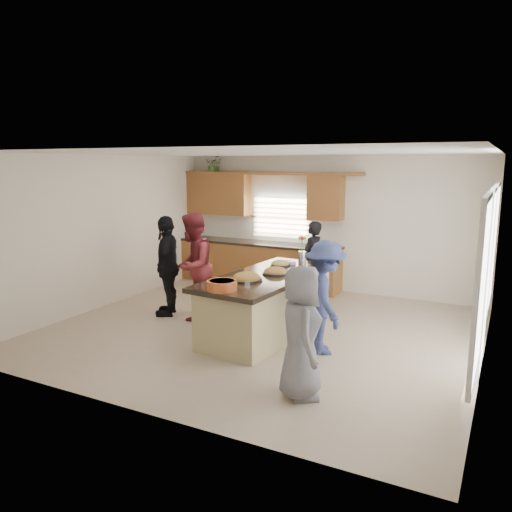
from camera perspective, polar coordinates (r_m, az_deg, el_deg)
The scene contains 18 objects.
floor at distance 8.12m, azimuth 0.61°, elevation -8.45°, with size 6.50×6.50×0.00m, color tan.
room_shell at distance 7.71m, azimuth 0.64°, elevation 5.01°, with size 6.52×6.02×2.81m.
back_cabinetry at distance 10.92m, azimuth 0.16°, elevation 1.44°, with size 4.08×0.66×2.46m.
right_wall_glazing at distance 6.86m, azimuth 24.89°, elevation -1.41°, with size 0.06×4.00×2.25m.
island at distance 7.84m, azimuth 1.27°, elevation -5.70°, with size 1.34×2.78×0.95m.
platter_front at distance 7.34m, azimuth -1.08°, elevation -2.59°, with size 0.47×0.47×0.19m.
platter_mid at distance 7.77m, azimuth 2.24°, elevation -1.86°, with size 0.41×0.41×0.17m.
platter_back at distance 8.40m, azimuth 2.79°, elevation -0.91°, with size 0.34×0.34×0.14m.
salad_bowl at distance 6.79m, azimuth -3.92°, elevation -3.30°, with size 0.42×0.42×0.13m.
clear_cup at distance 6.83m, azimuth -0.99°, elevation -3.41°, with size 0.07×0.07×0.10m, color white.
plate_stack at distance 8.53m, azimuth 3.84°, elevation -0.75°, with size 0.22×0.22×0.05m, color #A77DB6.
flower_vase at distance 8.73m, azimuth 5.31°, elevation 0.83°, with size 0.14×0.14×0.45m.
potted_plant at distance 11.41m, azimuth -4.77°, elevation 10.38°, with size 0.38×0.33×0.43m, color #3F7930.
woman_left_back at distance 9.94m, azimuth 6.42°, elevation -0.41°, with size 0.56×0.37×1.53m, color black.
woman_left_mid at distance 8.59m, azimuth -7.23°, elevation -1.15°, with size 0.89×0.69×1.83m, color maroon.
woman_left_front at distance 8.86m, azimuth -10.07°, elevation -1.10°, with size 1.03×0.43×1.76m, color black.
woman_right_back at distance 7.05m, azimuth 7.89°, elevation -4.71°, with size 1.04×0.60×1.60m, color navy.
woman_right_front at distance 5.72m, azimuth 5.17°, elevation -8.69°, with size 0.75×0.49×1.54m, color slate.
Camera 1 is at (3.44, -6.86, 2.66)m, focal length 35.00 mm.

